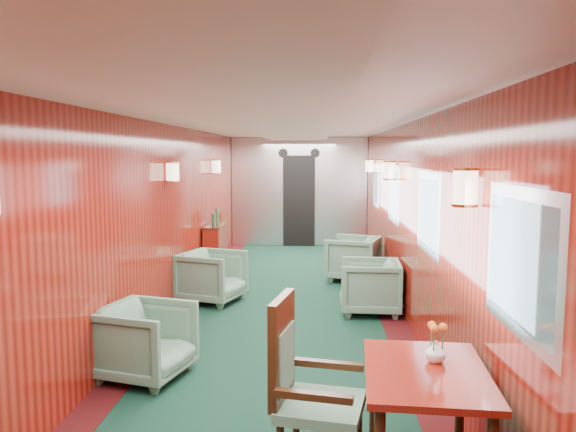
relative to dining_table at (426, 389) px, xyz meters
The scene contains 12 objects.
room 3.56m from the dining_table, 108.23° to the left, with size 12.00×12.10×2.40m.
bulkhead 9.24m from the dining_table, 96.66° to the left, with size 2.98×0.17×2.39m.
windows_right 3.61m from the dining_table, 83.16° to the left, with size 0.02×8.60×0.80m.
wall_sconces 4.12m from the dining_table, 105.66° to the left, with size 2.97×7.97×0.25m.
dining_table is the anchor object (origin of this frame).
side_chair 0.73m from the dining_table, behind, with size 0.60×0.62×1.16m.
credenza 6.71m from the dining_table, 111.06° to the left, with size 0.29×0.92×1.10m.
flower_vase 0.24m from the dining_table, 57.47° to the left, with size 0.13×0.13×0.13m, color silver.
armchair_left_near 2.74m from the dining_table, 143.70° to the left, with size 0.73×0.75×0.68m, color #22503F.
armchair_left_far 4.75m from the dining_table, 116.10° to the left, with size 0.75×0.78×0.71m, color #22503F.
armchair_right_near 3.84m from the dining_table, 89.68° to the left, with size 0.74×0.76×0.69m, color #22503F.
armchair_right_far 5.72m from the dining_table, 90.79° to the left, with size 0.77×0.79×0.72m, color #22503F.
Camera 1 is at (0.43, -6.46, 2.01)m, focal length 35.00 mm.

